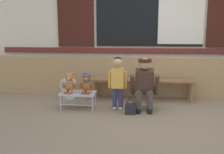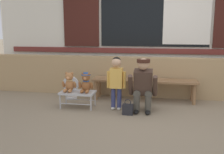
# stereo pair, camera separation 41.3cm
# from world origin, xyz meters

# --- Properties ---
(ground_plane) EXTENTS (60.00, 60.00, 0.00)m
(ground_plane) POSITION_xyz_m (0.00, 0.00, 0.00)
(ground_plane) COLOR #84725B
(brick_low_wall) EXTENTS (7.35, 0.25, 0.85)m
(brick_low_wall) POSITION_xyz_m (0.00, 1.43, 0.42)
(brick_low_wall) COLOR tan
(brick_low_wall) RESTS_ON ground
(shop_facade) EXTENTS (7.50, 0.26, 3.70)m
(shop_facade) POSITION_xyz_m (0.00, 1.94, 1.85)
(shop_facade) COLOR silver
(shop_facade) RESTS_ON ground
(wooden_bench_long) EXTENTS (2.10, 0.40, 0.44)m
(wooden_bench_long) POSITION_xyz_m (-0.15, 1.06, 0.37)
(wooden_bench_long) COLOR #8E6642
(wooden_bench_long) RESTS_ON ground
(small_display_bench) EXTENTS (0.64, 0.36, 0.30)m
(small_display_bench) POSITION_xyz_m (-1.33, 0.36, 0.27)
(small_display_bench) COLOR #BCBCC1
(small_display_bench) RESTS_ON ground
(teddy_bear_plain) EXTENTS (0.28, 0.26, 0.36)m
(teddy_bear_plain) POSITION_xyz_m (-1.49, 0.36, 0.46)
(teddy_bear_plain) COLOR #A86B3D
(teddy_bear_plain) RESTS_ON small_display_bench
(teddy_bear_with_hat) EXTENTS (0.28, 0.27, 0.36)m
(teddy_bear_with_hat) POSITION_xyz_m (-1.17, 0.36, 0.47)
(teddy_bear_with_hat) COLOR #93562D
(teddy_bear_with_hat) RESTS_ON small_display_bench
(child_standing) EXTENTS (0.35, 0.18, 0.96)m
(child_standing) POSITION_xyz_m (-0.60, 0.37, 0.59)
(child_standing) COLOR navy
(child_standing) RESTS_ON ground
(adult_crouching) EXTENTS (0.50, 0.49, 0.95)m
(adult_crouching) POSITION_xyz_m (-0.12, 0.37, 0.48)
(adult_crouching) COLOR #4C473D
(adult_crouching) RESTS_ON ground
(handbag_on_ground) EXTENTS (0.18, 0.11, 0.27)m
(handbag_on_ground) POSITION_xyz_m (-0.36, 0.11, 0.10)
(handbag_on_ground) COLOR #232328
(handbag_on_ground) RESTS_ON ground
(floor_fan) EXTENTS (0.34, 0.24, 0.48)m
(floor_fan) POSITION_xyz_m (-1.65, 0.91, 0.24)
(floor_fan) COLOR silver
(floor_fan) RESTS_ON ground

